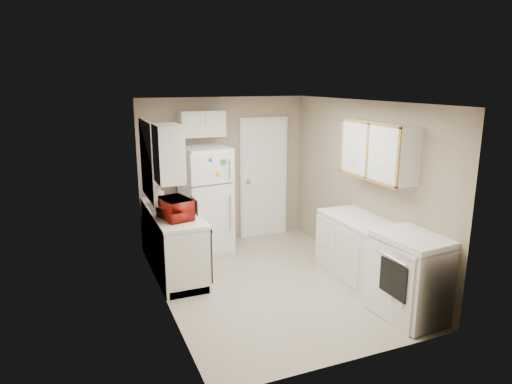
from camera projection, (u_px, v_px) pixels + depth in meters
name	position (u px, v px, depth m)	size (l,w,h in m)	color
floor	(270.00, 283.00, 6.14)	(3.80, 3.80, 0.00)	beige
ceiling	(272.00, 102.00, 5.57)	(3.80, 3.80, 0.00)	white
wall_left	(162.00, 208.00, 5.34)	(3.80, 3.80, 0.00)	gray
wall_right	(362.00, 187.00, 6.37)	(3.80, 3.80, 0.00)	gray
wall_back	(224.00, 171.00, 7.56)	(2.80, 2.80, 0.00)	gray
wall_front	(356.00, 245.00, 4.15)	(2.80, 2.80, 0.00)	gray
left_counter	(173.00, 241.00, 6.44)	(0.60, 1.80, 0.90)	silver
dishwasher	(205.00, 250.00, 6.00)	(0.03, 0.58, 0.72)	black
sink	(170.00, 210.00, 6.48)	(0.54, 0.74, 0.16)	gray
microwave	(175.00, 208.00, 5.91)	(0.27, 0.49, 0.33)	#A0180F
soap_bottle	(160.00, 194.00, 6.84)	(0.10, 0.10, 0.22)	white
window_blinds	(148.00, 160.00, 6.20)	(0.10, 0.98, 1.08)	silver
upper_cabinet_left	(168.00, 154.00, 5.45)	(0.30, 0.45, 0.70)	silver
refrigerator	(206.00, 200.00, 7.14)	(0.69, 0.67, 1.67)	white
cabinet_over_fridge	(202.00, 124.00, 7.09)	(0.70, 0.30, 0.40)	silver
interior_door	(264.00, 178.00, 7.83)	(0.86, 0.06, 2.08)	white
right_counter	(376.00, 261.00, 5.72)	(0.60, 2.00, 0.90)	silver
stove	(412.00, 276.00, 5.18)	(0.66, 0.81, 0.99)	white
upper_cabinet_right	(378.00, 150.00, 5.73)	(0.30, 1.20, 0.70)	silver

